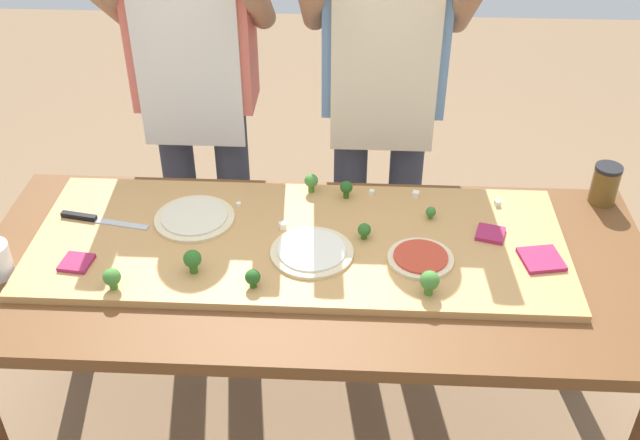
% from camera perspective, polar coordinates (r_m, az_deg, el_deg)
% --- Properties ---
extents(ground_plane, '(8.00, 8.00, 0.00)m').
position_cam_1_polar(ground_plane, '(2.63, -0.36, -16.07)').
color(ground_plane, '#896B4C').
extents(prep_table, '(1.90, 0.82, 0.75)m').
position_cam_1_polar(prep_table, '(2.15, -0.42, -4.97)').
color(prep_table, brown).
rests_on(prep_table, ground).
extents(cutting_board, '(1.51, 0.58, 0.02)m').
position_cam_1_polar(cutting_board, '(2.14, -1.62, -1.68)').
color(cutting_board, tan).
rests_on(cutting_board, prep_table).
extents(chefs_knife, '(0.27, 0.07, 0.02)m').
position_cam_1_polar(chefs_knife, '(2.30, -16.96, 0.10)').
color(chefs_knife, '#B7BABF').
rests_on(chefs_knife, cutting_board).
extents(pizza_whole_tomato_red, '(0.18, 0.18, 0.02)m').
position_cam_1_polar(pizza_whole_tomato_red, '(2.07, 7.67, -2.89)').
color(pizza_whole_tomato_red, beige).
rests_on(pizza_whole_tomato_red, cutting_board).
extents(pizza_whole_white_garlic, '(0.23, 0.23, 0.02)m').
position_cam_1_polar(pizza_whole_white_garlic, '(2.07, -0.63, -2.46)').
color(pizza_whole_white_garlic, beige).
rests_on(pizza_whole_white_garlic, cutting_board).
extents(pizza_whole_cheese_artichoke, '(0.24, 0.24, 0.02)m').
position_cam_1_polar(pizza_whole_cheese_artichoke, '(2.23, -9.54, 0.16)').
color(pizza_whole_cheese_artichoke, beige).
rests_on(pizza_whole_cheese_artichoke, cutting_board).
extents(pizza_slice_far_left, '(0.10, 0.10, 0.01)m').
position_cam_1_polar(pizza_slice_far_left, '(2.20, 12.85, -1.03)').
color(pizza_slice_far_left, '#9E234C').
rests_on(pizza_slice_far_left, cutting_board).
extents(pizza_slice_near_right, '(0.13, 0.13, 0.01)m').
position_cam_1_polar(pizza_slice_near_right, '(2.13, 16.52, -2.95)').
color(pizza_slice_near_right, '#9E234C').
rests_on(pizza_slice_near_right, cutting_board).
extents(pizza_slice_far_right, '(0.09, 0.09, 0.01)m').
position_cam_1_polar(pizza_slice_far_right, '(2.14, -18.06, -3.10)').
color(pizza_slice_far_right, '#9E234C').
rests_on(pizza_slice_far_right, cutting_board).
extents(broccoli_floret_front_mid, '(0.05, 0.05, 0.07)m').
position_cam_1_polar(broccoli_floret_front_mid, '(1.94, 8.34, -4.64)').
color(broccoli_floret_front_mid, '#487A23').
rests_on(broccoli_floret_front_mid, cutting_board).
extents(broccoli_floret_front_left, '(0.03, 0.03, 0.04)m').
position_cam_1_polar(broccoli_floret_front_left, '(2.22, 8.44, 0.60)').
color(broccoli_floret_front_left, '#3F7220').
rests_on(broccoli_floret_front_left, cutting_board).
extents(broccoli_floret_back_left, '(0.04, 0.04, 0.06)m').
position_cam_1_polar(broccoli_floret_back_left, '(2.29, 2.02, 2.46)').
color(broccoli_floret_back_left, '#2C5915').
rests_on(broccoli_floret_back_left, cutting_board).
extents(broccoli_floret_front_right, '(0.05, 0.05, 0.06)m').
position_cam_1_polar(broccoli_floret_front_right, '(2.01, -15.57, -4.25)').
color(broccoli_floret_front_right, '#487A23').
rests_on(broccoli_floret_front_right, cutting_board).
extents(broccoli_floret_back_mid, '(0.04, 0.04, 0.05)m').
position_cam_1_polar(broccoli_floret_back_mid, '(1.96, -5.14, -4.38)').
color(broccoli_floret_back_mid, '#2C5915').
rests_on(broccoli_floret_back_mid, cutting_board).
extents(broccoli_floret_back_right, '(0.05, 0.05, 0.07)m').
position_cam_1_polar(broccoli_floret_back_right, '(2.02, -9.69, -2.99)').
color(broccoli_floret_back_right, '#366618').
rests_on(broccoli_floret_back_right, cutting_board).
extents(broccoli_floret_center_right, '(0.04, 0.04, 0.06)m').
position_cam_1_polar(broccoli_floret_center_right, '(2.31, -0.67, 2.96)').
color(broccoli_floret_center_right, '#487A23').
rests_on(broccoli_floret_center_right, cutting_board).
extents(broccoli_floret_center_left, '(0.04, 0.04, 0.05)m').
position_cam_1_polar(broccoli_floret_center_left, '(2.12, 3.40, -0.78)').
color(broccoli_floret_center_left, '#366618').
rests_on(broccoli_floret_center_left, cutting_board).
extents(cheese_crumble_a, '(0.02, 0.02, 0.02)m').
position_cam_1_polar(cheese_crumble_a, '(2.32, 7.30, 1.95)').
color(cheese_crumble_a, white).
rests_on(cheese_crumble_a, cutting_board).
extents(cheese_crumble_b, '(0.02, 0.02, 0.02)m').
position_cam_1_polar(cheese_crumble_b, '(2.17, -2.86, -0.44)').
color(cheese_crumble_b, white).
rests_on(cheese_crumble_b, cutting_board).
extents(cheese_crumble_c, '(0.02, 0.02, 0.02)m').
position_cam_1_polar(cheese_crumble_c, '(2.33, 13.38, 1.27)').
color(cheese_crumble_c, silver).
rests_on(cheese_crumble_c, cutting_board).
extents(cheese_crumble_d, '(0.02, 0.02, 0.02)m').
position_cam_1_polar(cheese_crumble_d, '(2.32, 3.97, 2.12)').
color(cheese_crumble_d, white).
rests_on(cheese_crumble_d, cutting_board).
extents(cheese_crumble_e, '(0.02, 0.02, 0.01)m').
position_cam_1_polar(cheese_crumble_e, '(2.27, -6.21, 1.18)').
color(cheese_crumble_e, white).
rests_on(cheese_crumble_e, cutting_board).
extents(sauce_jar, '(0.08, 0.08, 0.13)m').
position_cam_1_polar(sauce_jar, '(2.46, 20.89, 2.57)').
color(sauce_jar, brown).
rests_on(sauce_jar, prep_table).
extents(cook_left, '(0.54, 0.39, 1.67)m').
position_cam_1_polar(cook_left, '(2.59, -9.47, 10.77)').
color(cook_left, '#333847').
rests_on(cook_left, ground).
extents(cook_right, '(0.54, 0.39, 1.67)m').
position_cam_1_polar(cook_right, '(2.53, 4.83, 10.58)').
color(cook_right, '#333847').
rests_on(cook_right, ground).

